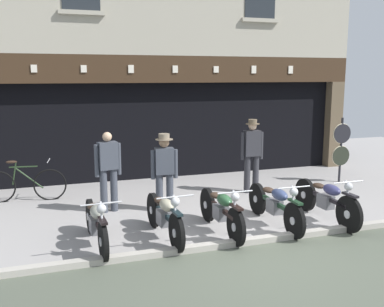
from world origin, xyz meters
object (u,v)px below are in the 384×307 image
at_px(motorcycle_center_left, 164,215).
at_px(motorcycle_right, 326,199).
at_px(motorcycle_left, 96,222).
at_px(salesman_left, 108,168).
at_px(motorcycle_center, 221,210).
at_px(motorcycle_center_right, 275,204).
at_px(shopkeeper_center, 164,168).
at_px(salesman_right, 252,152).
at_px(advert_board_far, 34,116).
at_px(advert_board_near, 78,116).
at_px(leaning_bicycle, 24,184).
at_px(tyre_sign_pole, 341,146).

height_order(motorcycle_center_left, motorcycle_right, motorcycle_right).
bearing_deg(motorcycle_center_left, motorcycle_left, -3.37).
relative_size(motorcycle_center_left, salesman_left, 1.17).
xyz_separation_m(motorcycle_center_left, motorcycle_center, (1.04, -0.04, 0.00)).
bearing_deg(motorcycle_left, motorcycle_center_right, 176.91).
distance_m(salesman_left, shopkeeper_center, 1.15).
bearing_deg(salesman_right, motorcycle_left, 34.25).
distance_m(salesman_left, advert_board_far, 3.21).
distance_m(motorcycle_center_right, salesman_left, 3.43).
height_order(motorcycle_center_left, salesman_left, salesman_left).
bearing_deg(advert_board_near, advert_board_far, -180.00).
bearing_deg(shopkeeper_center, leaning_bicycle, -25.89).
height_order(motorcycle_center_right, shopkeeper_center, shopkeeper_center).
distance_m(motorcycle_center_left, motorcycle_right, 3.21).
xyz_separation_m(advert_board_far, leaning_bicycle, (-0.27, -1.37, -1.40)).
bearing_deg(tyre_sign_pole, motorcycle_center_left, -155.39).
relative_size(salesman_left, advert_board_far, 1.80).
xyz_separation_m(salesman_right, advert_board_far, (-4.89, 2.31, 0.80)).
relative_size(salesman_right, leaning_bicycle, 0.98).
distance_m(motorcycle_center_right, tyre_sign_pole, 4.23).
distance_m(motorcycle_center, motorcycle_right, 2.17).
distance_m(motorcycle_center, tyre_sign_pole, 5.16).
bearing_deg(advert_board_far, motorcycle_center_left, -65.57).
relative_size(motorcycle_right, salesman_left, 1.24).
bearing_deg(tyre_sign_pole, leaning_bicycle, 174.64).
xyz_separation_m(motorcycle_center_right, salesman_right, (0.65, 2.33, 0.56)).
relative_size(motorcycle_left, motorcycle_center_right, 0.93).
distance_m(motorcycle_center_left, tyre_sign_pole, 6.06).
bearing_deg(leaning_bicycle, advert_board_near, 143.02).
xyz_separation_m(motorcycle_center_left, tyre_sign_pole, (5.49, 2.51, 0.56)).
distance_m(tyre_sign_pole, advert_board_near, 6.91).
relative_size(motorcycle_center_right, tyre_sign_pole, 1.22).
xyz_separation_m(motorcycle_center_right, shopkeeper_center, (-1.71, 1.57, 0.48)).
relative_size(motorcycle_center, motorcycle_right, 0.96).
xyz_separation_m(motorcycle_center_right, tyre_sign_pole, (3.35, 2.53, 0.55)).
bearing_deg(salesman_right, shopkeeper_center, 21.76).
distance_m(tyre_sign_pole, advert_board_far, 7.91).
bearing_deg(salesman_left, tyre_sign_pole, 175.30).
xyz_separation_m(motorcycle_right, shopkeeper_center, (-2.78, 1.65, 0.47)).
distance_m(salesman_right, tyre_sign_pole, 2.70).
relative_size(motorcycle_right, leaning_bicycle, 1.14).
relative_size(motorcycle_center_left, motorcycle_center, 0.98).
distance_m(motorcycle_right, salesman_left, 4.38).
bearing_deg(advert_board_far, motorcycle_left, -78.41).
bearing_deg(motorcycle_right, shopkeeper_center, -30.83).
relative_size(shopkeeper_center, tyre_sign_pole, 0.95).
bearing_deg(shopkeeper_center, motorcycle_left, 49.59).
xyz_separation_m(motorcycle_left, leaning_bicycle, (-1.22, 3.24, -0.03)).
height_order(motorcycle_left, leaning_bicycle, leaning_bicycle).
bearing_deg(leaning_bicycle, motorcycle_center, 53.13).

